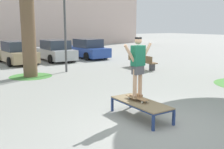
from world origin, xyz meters
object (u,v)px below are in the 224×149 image
Objects in this scene: park_bench at (142,61)px; light_post at (64,1)px; skateboard at (137,98)px; car_blue at (87,49)px; car_tan at (17,53)px; skater at (138,63)px; skate_box at (141,103)px; car_silver at (55,51)px.

light_post is at bearing 162.81° from park_bench.
light_post is (1.20, 7.99, 3.29)m from skateboard.
car_tan is at bearing -179.00° from car_blue.
skater is 0.29× the size of light_post.
skateboard is (-0.00, 0.16, 0.12)m from skate_box.
park_bench is 5.60m from light_post.
skater is 12.99m from car_tan.
light_post reaches higher than skateboard.
skateboard is 0.19× the size of car_tan.
skater is at bearing -98.52° from light_post.
light_post is at bearing -103.72° from car_silver.
car_tan is 1.78× the size of park_bench.
car_silver is at bearing 79.60° from skate_box.
skater reaches higher than car_silver.
park_bench is (5.46, 6.83, 0.03)m from skate_box.
car_silver is (2.71, -0.01, 0.00)m from car_tan.
car_silver is 0.99× the size of car_blue.
car_tan is 8.54m from park_bench.
car_blue is (5.12, 13.22, 0.28)m from skate_box.
skate_box is 0.33× the size of light_post.
skater is 0.70× the size of park_bench.
car_blue is 7.14m from light_post.
car_blue is (5.42, 0.09, 0.00)m from car_tan.
car_blue is 6.41m from park_bench.
light_post is at bearing -127.70° from car_blue.
car_silver is (2.41, 12.95, -0.84)m from skater.
car_silver is at bearing -0.29° from car_tan.
skate_box is at bearing -128.63° from park_bench.
car_blue is (5.12, 13.06, -0.84)m from skater.
car_blue is at bearing 52.30° from light_post.
skate_box is 0.45× the size of car_silver.
car_silver reaches higher than skateboard.
skate_box is at bearing -100.40° from car_silver.
skateboard is at bearing -88.68° from car_tan.
light_post is at bearing -73.31° from car_tan.
car_tan is at bearing 91.31° from skater.
car_tan is (-0.30, 12.96, -0.84)m from skater.
skater is (-0.00, 0.16, 1.12)m from skate_box.
car_tan reaches higher than skateboard.
park_bench is (5.46, 6.67, -0.09)m from skateboard.
car_blue reaches higher than park_bench.
skateboard is 0.19× the size of car_blue.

